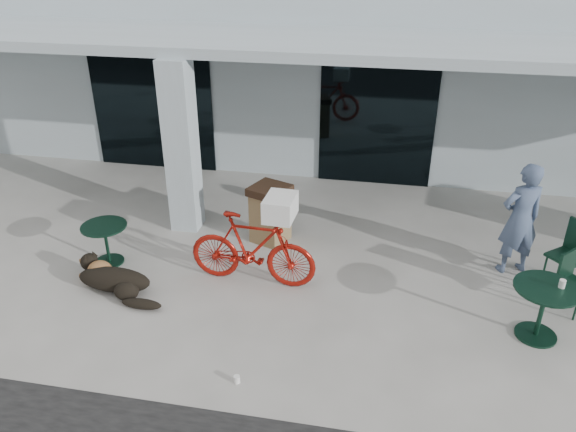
% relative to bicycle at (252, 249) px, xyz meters
% --- Properties ---
extents(ground, '(80.00, 80.00, 0.00)m').
position_rel_bicycle_xyz_m(ground, '(-0.16, -0.70, -0.60)').
color(ground, '#AFABA5').
rests_on(ground, ground).
extents(building, '(22.00, 7.00, 4.50)m').
position_rel_bicycle_xyz_m(building, '(-0.16, 7.80, 1.65)').
color(building, '#9DADB2').
rests_on(building, ground).
extents(storefront_glass_left, '(2.80, 0.06, 2.70)m').
position_rel_bicycle_xyz_m(storefront_glass_left, '(-3.36, 4.28, 0.75)').
color(storefront_glass_left, black).
rests_on(storefront_glass_left, ground).
extents(storefront_glass_right, '(2.40, 0.06, 2.70)m').
position_rel_bicycle_xyz_m(storefront_glass_right, '(1.64, 4.28, 0.75)').
color(storefront_glass_right, black).
rests_on(storefront_glass_right, ground).
extents(column, '(0.50, 0.50, 3.12)m').
position_rel_bicycle_xyz_m(column, '(-1.66, 1.60, 0.96)').
color(column, '#9DADB2').
rests_on(column, ground).
extents(overhang, '(22.00, 2.80, 0.18)m').
position_rel_bicycle_xyz_m(overhang, '(-0.16, 2.90, 2.61)').
color(overhang, '#9DADB2').
rests_on(overhang, column).
extents(bicycle, '(2.03, 0.66, 1.21)m').
position_rel_bicycle_xyz_m(bicycle, '(0.00, 0.00, 0.00)').
color(bicycle, '#9C150C').
rests_on(bicycle, ground).
extents(laundry_basket, '(0.45, 0.59, 0.34)m').
position_rel_bicycle_xyz_m(laundry_basket, '(0.45, -0.02, 0.77)').
color(laundry_basket, white).
rests_on(laundry_basket, bicycle).
extents(dog, '(1.41, 0.96, 0.45)m').
position_rel_bicycle_xyz_m(dog, '(-2.04, -0.65, -0.38)').
color(dog, black).
rests_on(dog, ground).
extents(cup_near_dog, '(0.10, 0.10, 0.10)m').
position_rel_bicycle_xyz_m(cup_near_dog, '(0.34, -2.20, -0.55)').
color(cup_near_dog, white).
rests_on(cup_near_dog, ground).
extents(cafe_table_near, '(0.94, 0.94, 0.70)m').
position_rel_bicycle_xyz_m(cafe_table_near, '(-2.53, 0.10, -0.25)').
color(cafe_table_near, '#103022').
rests_on(cafe_table_near, ground).
extents(cafe_table_far, '(1.13, 1.13, 0.81)m').
position_rel_bicycle_xyz_m(cafe_table_far, '(4.16, -0.56, -0.20)').
color(cafe_table_far, '#103022').
rests_on(cafe_table_far, ground).
extents(cafe_chair_far_a, '(0.62, 0.62, 0.92)m').
position_rel_bicycle_xyz_m(cafe_chair_far_a, '(4.76, 0.15, -0.14)').
color(cafe_chair_far_a, '#103022').
rests_on(cafe_chair_far_a, ground).
extents(cafe_chair_far_b, '(0.71, 0.71, 1.06)m').
position_rel_bicycle_xyz_m(cafe_chair_far_b, '(4.78, 0.81, -0.07)').
color(cafe_chair_far_b, '#103022').
rests_on(cafe_chair_far_b, ground).
extents(person, '(0.81, 0.67, 1.88)m').
position_rel_bicycle_xyz_m(person, '(4.07, 1.13, 0.34)').
color(person, '#465777').
rests_on(person, ground).
extents(cup_on_table, '(0.11, 0.11, 0.11)m').
position_rel_bicycle_xyz_m(cup_on_table, '(4.34, -0.53, 0.26)').
color(cup_on_table, white).
rests_on(cup_on_table, cafe_table_far).
extents(trash_receptacle, '(0.80, 0.80, 1.05)m').
position_rel_bicycle_xyz_m(trash_receptacle, '(-0.02, 1.36, -0.08)').
color(trash_receptacle, olive).
rests_on(trash_receptacle, ground).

